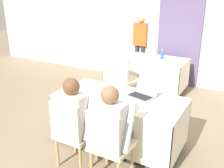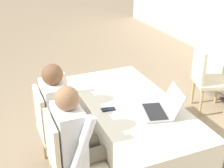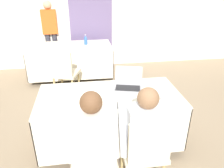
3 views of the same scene
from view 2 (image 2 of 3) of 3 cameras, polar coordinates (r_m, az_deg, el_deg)
The scene contains 10 objects.
ground_plane at distance 3.48m, azimuth 3.30°, elevation -14.20°, with size 24.00×24.00×0.00m, color gray.
conference_table_near at distance 3.16m, azimuth 3.56°, elevation -6.32°, with size 1.75×0.85×0.74m.
laptop at distance 2.92m, azimuth 8.85°, elevation -4.46°, with size 0.43×0.42×0.24m.
cell_phone at distance 2.95m, azimuth -0.66°, elevation -4.65°, with size 0.08×0.13×0.01m.
paper_beside_laptop at distance 3.47m, azimuth -2.81°, elevation 0.06°, with size 0.22×0.30×0.00m.
chair_near_left at distance 3.20m, azimuth -10.50°, elevation -7.66°, with size 0.44×0.44×0.90m.
chair_near_right at distance 2.79m, azimuth -8.04°, elevation -12.99°, with size 0.44×0.44×0.90m.
chair_far_spare at distance 4.39m, azimuth 16.90°, elevation 1.19°, with size 0.56×0.56×0.90m.
person_checkered_shirt at distance 3.13m, azimuth -8.89°, elevation -4.85°, with size 0.50×0.52×1.16m.
person_white_shirt at distance 2.71m, azimuth -6.12°, elevation -9.87°, with size 0.50×0.52×1.16m.
Camera 2 is at (2.39, -1.22, 2.22)m, focal length 50.00 mm.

